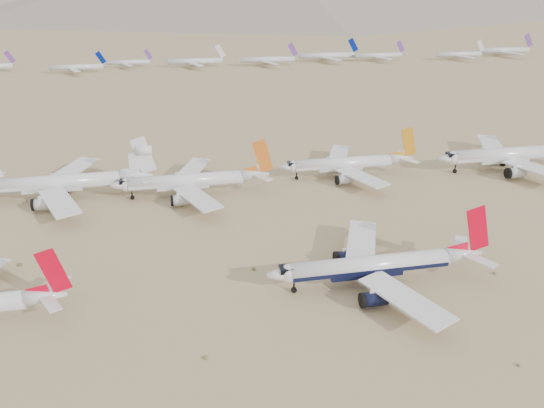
# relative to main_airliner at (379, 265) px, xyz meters

# --- Properties ---
(ground) EXTENTS (7000.00, 7000.00, 0.00)m
(ground) POSITION_rel_main_airliner_xyz_m (3.86, -3.10, -4.76)
(ground) COLOR #8B7550
(ground) RESTS_ON ground
(main_airliner) EXTENTS (49.08, 47.94, 17.32)m
(main_airliner) POSITION_rel_main_airliner_xyz_m (0.00, 0.00, 0.00)
(main_airliner) COLOR silver
(main_airliner) RESTS_ON ground
(row2_navy_widebody) EXTENTS (54.32, 53.12, 19.32)m
(row2_navy_widebody) POSITION_rel_main_airliner_xyz_m (74.42, 62.25, 0.63)
(row2_navy_widebody) COLOR silver
(row2_navy_widebody) RESTS_ON ground
(row2_gold_tail) EXTENTS (45.77, 44.76, 16.30)m
(row2_gold_tail) POSITION_rel_main_airliner_xyz_m (15.35, 66.79, -0.21)
(row2_gold_tail) COLOR silver
(row2_gold_tail) RESTS_ON ground
(row2_orange_tail) EXTENTS (47.64, 46.61, 16.99)m
(row2_orange_tail) POSITION_rel_main_airliner_xyz_m (-37.73, 60.05, 0.01)
(row2_orange_tail) COLOR silver
(row2_orange_tail) RESTS_ON ground
(row2_white_trijet) EXTENTS (52.44, 51.25, 18.58)m
(row2_white_trijet) POSITION_rel_main_airliner_xyz_m (-75.98, 65.16, 0.62)
(row2_white_trijet) COLOR silver
(row2_white_trijet) RESTS_ON ground
(distant_storage_row) EXTENTS (540.34, 57.61, 15.33)m
(distant_storage_row) POSITION_rel_main_airliner_xyz_m (15.26, 303.44, -0.34)
(distant_storage_row) COLOR silver
(distant_storage_row) RESTS_ON ground
(desert_scrub) EXTENTS (261.14, 121.67, 0.65)m
(desert_scrub) POSITION_rel_main_airliner_xyz_m (10.98, -38.66, -4.47)
(desert_scrub) COLOR brown
(desert_scrub) RESTS_ON ground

